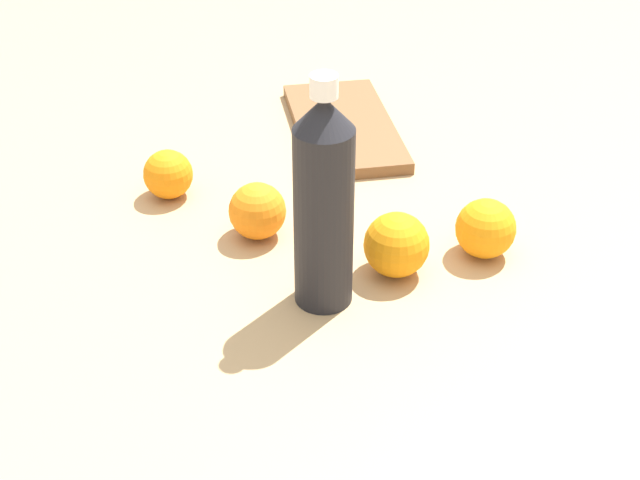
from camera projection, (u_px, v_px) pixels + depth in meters
name	position (u px, v px, depth m)	size (l,w,h in m)	color
ground_plane	(324.00, 311.00, 1.02)	(2.40, 2.40, 0.00)	tan
water_bottle	(320.00, 203.00, 0.97)	(0.07, 0.07, 0.27)	black
orange_0	(168.00, 174.00, 1.21)	(0.07, 0.07, 0.07)	orange
orange_1	(486.00, 229.00, 1.10)	(0.07, 0.07, 0.07)	orange
orange_2	(396.00, 245.00, 1.06)	(0.08, 0.08, 0.08)	orange
orange_3	(257.00, 211.00, 1.13)	(0.07, 0.07, 0.07)	orange
cutting_board	(344.00, 127.00, 1.38)	(0.29, 0.14, 0.02)	brown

